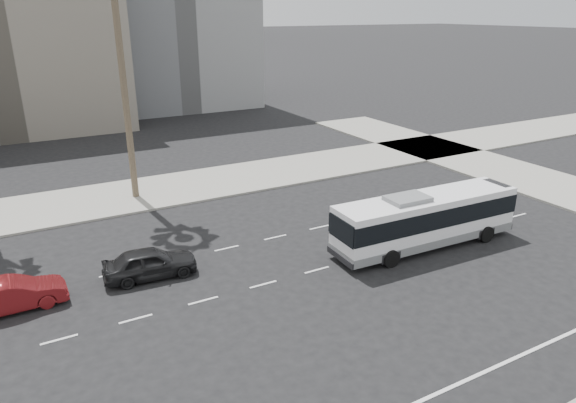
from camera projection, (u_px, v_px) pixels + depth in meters
ground at (317, 270)px, 25.77m from camera, size 700.00×700.00×0.00m
sidewalk_north at (207, 183)px, 38.45m from camera, size 120.00×7.00×0.15m
midrise_gray_center at (161, 3)px, 67.47m from camera, size 20.00×20.00×26.00m
city_bus at (426, 218)px, 27.87m from camera, size 10.94×2.81×3.12m
car_a at (150, 263)px, 24.88m from camera, size 2.17×4.58×1.51m
car_b at (13, 295)px, 22.18m from camera, size 1.56×4.33×1.42m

